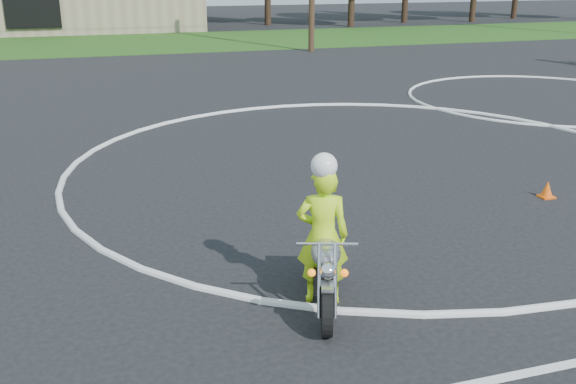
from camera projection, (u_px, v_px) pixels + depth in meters
name	position (u px, v px, depth m)	size (l,w,h in m)	color
ground	(444.00, 217.00, 10.35)	(120.00, 120.00, 0.00)	black
grass_strip	(188.00, 41.00, 34.69)	(120.00, 10.00, 0.02)	#1E4714
course_markings	(431.00, 140.00, 14.88)	(19.05, 19.05, 0.12)	silver
primary_motorcycle	(325.00, 268.00, 7.48)	(0.89, 1.85, 1.00)	black
rider_primary_grp	(323.00, 232.00, 7.46)	(0.71, 0.58, 1.86)	#C5F91A
traffic_cones	(555.00, 141.00, 14.31)	(20.12, 15.63, 0.30)	#FF5D0D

